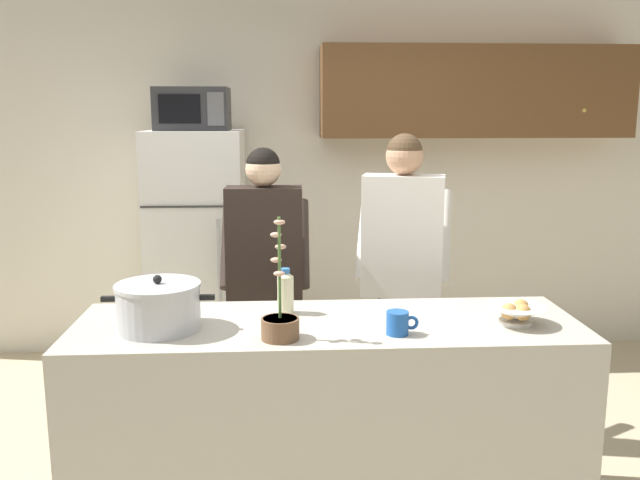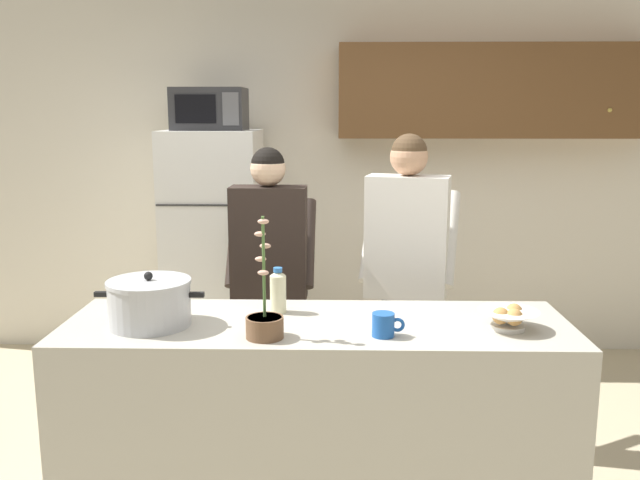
% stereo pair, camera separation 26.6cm
% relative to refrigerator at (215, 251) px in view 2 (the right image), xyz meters
% --- Properties ---
extents(back_wall_unit, '(6.00, 0.48, 2.60)m').
position_rel_refrigerator_xyz_m(back_wall_unit, '(1.01, 0.40, 0.59)').
color(back_wall_unit, silver).
rests_on(back_wall_unit, ground).
extents(kitchen_island, '(2.14, 0.68, 0.92)m').
position_rel_refrigerator_xyz_m(kitchen_island, '(0.77, -1.85, -0.38)').
color(kitchen_island, '#BCB7A8').
rests_on(kitchen_island, ground).
extents(refrigerator, '(0.64, 0.68, 1.68)m').
position_rel_refrigerator_xyz_m(refrigerator, '(0.00, 0.00, 0.00)').
color(refrigerator, white).
rests_on(refrigerator, ground).
extents(microwave, '(0.48, 0.37, 0.28)m').
position_rel_refrigerator_xyz_m(microwave, '(0.00, -0.02, 0.98)').
color(microwave, '#2D2D30').
rests_on(microwave, refrigerator).
extents(person_near_pot, '(0.50, 0.41, 1.61)m').
position_rel_refrigerator_xyz_m(person_near_pot, '(0.48, -1.00, 0.16)').
color(person_near_pot, '#726656').
rests_on(person_near_pot, ground).
extents(person_by_sink, '(0.59, 0.51, 1.69)m').
position_rel_refrigerator_xyz_m(person_by_sink, '(1.23, -1.07, 0.22)').
color(person_by_sink, '#33384C').
rests_on(person_by_sink, ground).
extents(cooking_pot, '(0.46, 0.35, 0.23)m').
position_rel_refrigerator_xyz_m(cooking_pot, '(0.07, -1.91, 0.18)').
color(cooking_pot, silver).
rests_on(cooking_pot, kitchen_island).
extents(coffee_mug, '(0.13, 0.09, 0.10)m').
position_rel_refrigerator_xyz_m(coffee_mug, '(1.04, -2.03, 0.13)').
color(coffee_mug, '#1E59B2').
rests_on(coffee_mug, kitchen_island).
extents(bread_bowl, '(0.25, 0.25, 0.10)m').
position_rel_refrigerator_xyz_m(bread_bowl, '(1.55, -1.93, 0.13)').
color(bread_bowl, white).
rests_on(bread_bowl, kitchen_island).
extents(bottle_near_edge, '(0.07, 0.07, 0.20)m').
position_rel_refrigerator_xyz_m(bottle_near_edge, '(0.59, -1.71, 0.18)').
color(bottle_near_edge, beige).
rests_on(bottle_near_edge, kitchen_island).
extents(potted_orchid, '(0.15, 0.15, 0.49)m').
position_rel_refrigerator_xyz_m(potted_orchid, '(0.57, -2.06, 0.15)').
color(potted_orchid, brown).
rests_on(potted_orchid, kitchen_island).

